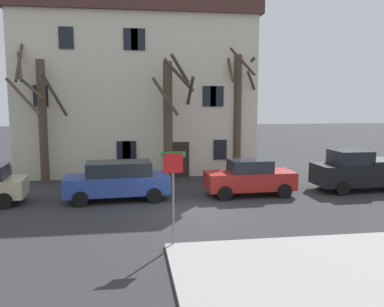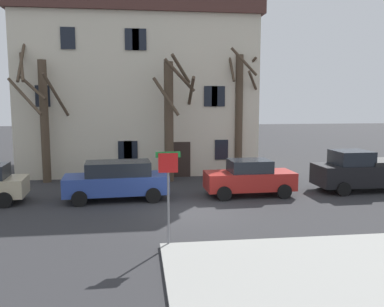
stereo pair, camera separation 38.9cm
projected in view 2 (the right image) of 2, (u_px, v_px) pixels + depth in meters
The scene contains 10 objects.
ground_plane at pixel (192, 212), 16.72m from camera, with size 120.00×120.00×0.00m, color #2D2D30.
sidewalk_slab at pixel (366, 285), 10.02m from camera, with size 9.79×6.84×0.12m, color #999993.
building_main at pixel (139, 84), 27.74m from camera, with size 14.84×9.12×11.20m.
tree_bare_near at pixel (42, 114), 22.30m from camera, with size 3.11×2.86×7.99m.
tree_bare_mid at pixel (171, 117), 22.70m from camera, with size 2.40×2.75×7.00m.
tree_bare_far at pixel (239, 110), 24.40m from camera, with size 2.00×2.30×7.72m.
car_blue_wagon at pixel (117, 180), 18.73m from camera, with size 4.81×2.29×1.78m.
car_red_sedan at pixel (249, 178), 19.56m from camera, with size 4.28×2.02×1.74m.
pickup_truck_black at pixel (368, 171), 20.63m from camera, with size 5.50×2.21×2.06m.
street_sign_pole at pixel (168, 181), 12.50m from camera, with size 0.76×0.07×3.01m.
Camera 2 is at (-2.12, -16.12, 4.56)m, focal length 38.13 mm.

